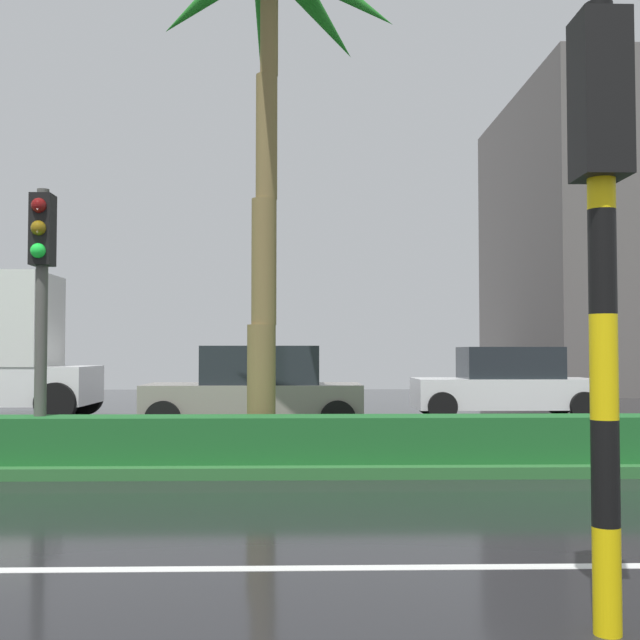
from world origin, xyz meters
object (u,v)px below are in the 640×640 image
traffic_signal_foreground (600,196)px  palm_tree_centre_left (270,11)px  car_in_traffic_second (256,391)px  traffic_signal_median_right (42,273)px  car_in_traffic_third (505,384)px

traffic_signal_foreground → palm_tree_centre_left: bearing=-72.6°
car_in_traffic_second → palm_tree_centre_left: bearing=95.6°
traffic_signal_median_right → traffic_signal_foreground: (5.19, -6.07, -0.15)m
palm_tree_centre_left → traffic_signal_foreground: (2.19, -7.01, -4.14)m
palm_tree_centre_left → car_in_traffic_second: 7.30m
palm_tree_centre_left → traffic_signal_median_right: (-3.00, -0.94, -4.00)m
palm_tree_centre_left → traffic_signal_median_right: size_ratio=2.18×
palm_tree_centre_left → car_in_traffic_third: 10.97m
palm_tree_centre_left → car_in_traffic_second: size_ratio=1.85×
traffic_signal_foreground → car_in_traffic_second: traffic_signal_foreground is taller
traffic_signal_foreground → traffic_signal_median_right: bearing=-49.5°
traffic_signal_median_right → traffic_signal_foreground: traffic_signal_median_right is taller
car_in_traffic_third → palm_tree_centre_left: bearing=54.2°
palm_tree_centre_left → traffic_signal_foreground: palm_tree_centre_left is taller
car_in_traffic_second → car_in_traffic_third: same height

